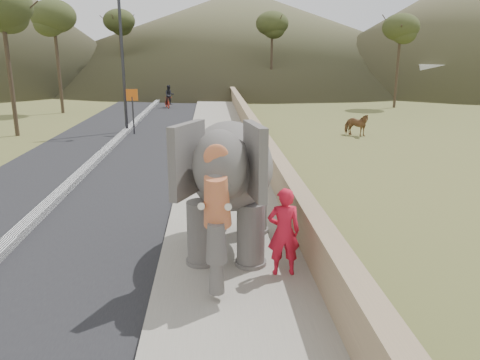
# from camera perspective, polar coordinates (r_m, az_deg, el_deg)

# --- Properties ---
(ground) EXTENTS (160.00, 160.00, 0.00)m
(ground) POSITION_cam_1_polar(r_m,az_deg,el_deg) (10.71, -1.22, -8.21)
(ground) COLOR olive
(ground) RESTS_ON ground
(road) EXTENTS (7.00, 120.00, 0.03)m
(road) POSITION_cam_1_polar(r_m,az_deg,el_deg) (20.78, -16.37, 2.87)
(road) COLOR black
(road) RESTS_ON ground
(median) EXTENTS (0.35, 120.00, 0.22)m
(median) POSITION_cam_1_polar(r_m,az_deg,el_deg) (20.76, -16.39, 3.13)
(median) COLOR black
(median) RESTS_ON ground
(walkway) EXTENTS (3.00, 120.00, 0.15)m
(walkway) POSITION_cam_1_polar(r_m,az_deg,el_deg) (20.26, -2.44, 3.35)
(walkway) COLOR #9E9687
(walkway) RESTS_ON ground
(parapet) EXTENTS (0.30, 120.00, 1.10)m
(parapet) POSITION_cam_1_polar(r_m,az_deg,el_deg) (20.26, 2.23, 4.72)
(parapet) COLOR tan
(parapet) RESTS_ON ground
(lamppost) EXTENTS (1.76, 0.36, 8.00)m
(lamppost) POSITION_cam_1_polar(r_m,az_deg,el_deg) (26.28, -13.58, 16.23)
(lamppost) COLOR #333338
(lamppost) RESTS_ON ground
(signboard) EXTENTS (0.60, 0.08, 2.40)m
(signboard) POSITION_cam_1_polar(r_m,az_deg,el_deg) (25.67, -12.97, 9.06)
(signboard) COLOR #2D2D33
(signboard) RESTS_ON ground
(cow) EXTENTS (1.47, 1.39, 1.18)m
(cow) POSITION_cam_1_polar(r_m,az_deg,el_deg) (25.46, 13.96, 6.55)
(cow) COLOR brown
(cow) RESTS_ON ground
(distant_car) EXTENTS (4.52, 2.71, 1.44)m
(distant_car) POSITION_cam_1_polar(r_m,az_deg,el_deg) (49.46, 17.14, 10.55)
(distant_car) COLOR silver
(distant_car) RESTS_ON ground
(bus_white) EXTENTS (11.27, 5.28, 3.10)m
(bus_white) POSITION_cam_1_polar(r_m,az_deg,el_deg) (51.62, 26.89, 10.70)
(bus_white) COLOR silver
(bus_white) RESTS_ON ground
(hill_far) EXTENTS (80.00, 80.00, 14.00)m
(hill_far) POSITION_cam_1_polar(r_m,az_deg,el_deg) (80.04, 0.25, 17.29)
(hill_far) COLOR brown
(hill_far) RESTS_ON ground
(elephant_and_man) EXTENTS (2.54, 4.23, 2.89)m
(elephant_and_man) POSITION_cam_1_polar(r_m,az_deg,el_deg) (9.92, -1.11, -0.43)
(elephant_and_man) COLOR slate
(elephant_and_man) RESTS_ON ground
(motorcyclist) EXTENTS (1.10, 1.78, 1.78)m
(motorcyclist) POSITION_cam_1_polar(r_m,az_deg,el_deg) (37.78, -8.74, 9.71)
(motorcyclist) COLOR maroon
(motorcyclist) RESTS_ON ground
(trees) EXTENTS (48.35, 42.94, 9.10)m
(trees) POSITION_cam_1_polar(r_m,az_deg,el_deg) (39.70, -1.64, 14.82)
(trees) COLOR #473828
(trees) RESTS_ON ground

